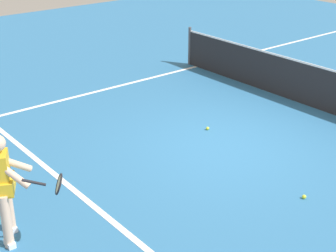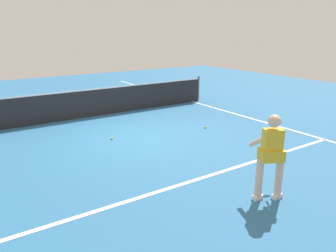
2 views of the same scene
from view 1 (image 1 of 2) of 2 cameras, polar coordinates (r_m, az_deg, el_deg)
The scene contains 7 objects.
ground_plane at distance 9.71m, azimuth 6.56°, elevation -2.23°, with size 27.87×27.87×0.00m, color teal.
service_line_marking at distance 8.08m, azimuth -9.02°, elevation -8.14°, with size 8.19×0.10×0.01m, color white.
sideline_left_marking at distance 12.67m, azimuth -6.62°, elevation 4.15°, with size 0.10×19.44×0.01m, color white.
court_net at distance 11.61m, azimuth 16.83°, elevation 3.96°, with size 8.87×0.08×1.05m.
tennis_player at distance 7.05m, azimuth -17.59°, elevation -6.18°, with size 1.05×0.82×1.55m.
tennis_ball_mid at distance 8.28m, azimuth 14.86°, elevation -7.59°, with size 0.07×0.07×0.07m, color #D1E533.
tennis_ball_far at distance 10.33m, azimuth 4.42°, elevation -0.26°, with size 0.07×0.07×0.07m, color #D1E533.
Camera 1 is at (6.05, -6.29, 4.25)m, focal length 54.95 mm.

